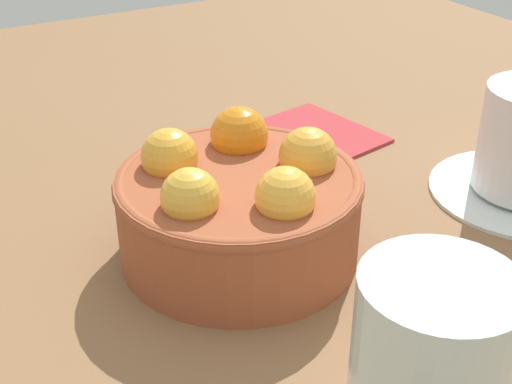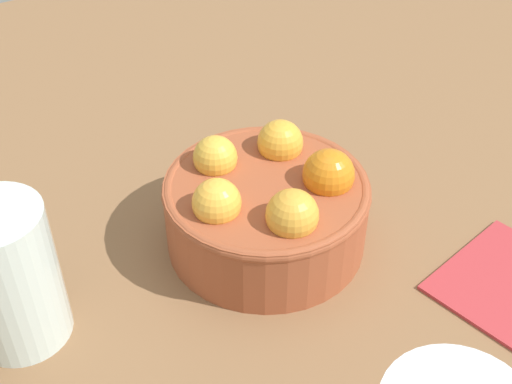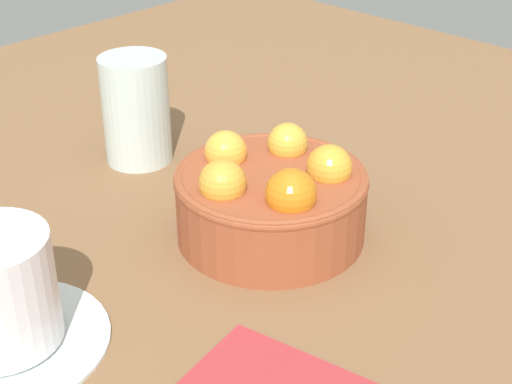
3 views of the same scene
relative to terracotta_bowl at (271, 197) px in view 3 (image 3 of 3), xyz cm
name	(u,v)px [view 3 (image 3 of 3)]	position (x,y,z in cm)	size (l,w,h in cm)	color
ground_plane	(270,252)	(0.04, -0.04, -5.58)	(124.29, 119.64, 3.57)	brown
terracotta_bowl	(271,197)	(0.00, 0.00, 0.00)	(16.22, 16.22, 8.65)	#9E4C2D
water_glass	(136,110)	(19.67, -1.51, 1.65)	(6.72, 6.72, 10.90)	silver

